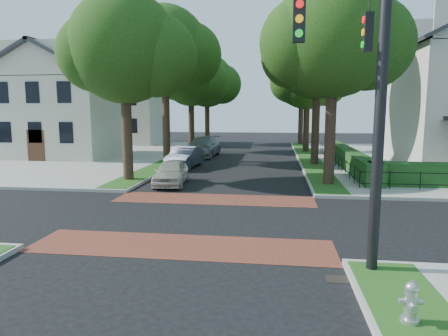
{
  "coord_description": "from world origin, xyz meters",
  "views": [
    {
      "loc": [
        2.73,
        -14.3,
        3.98
      ],
      "look_at": [
        0.57,
        2.13,
        1.6
      ],
      "focal_mm": 32.0,
      "sensor_mm": 36.0,
      "label": 1
    }
  ],
  "objects_px": {
    "parked_car_rear": "(203,147)",
    "fire_hydrant": "(411,303)",
    "traffic_signal": "(370,79)",
    "parked_car_front": "(171,173)",
    "parked_car_middle": "(185,157)"
  },
  "relations": [
    {
      "from": "parked_car_middle",
      "to": "parked_car_front",
      "type": "bearing_deg",
      "value": -78.31
    },
    {
      "from": "parked_car_middle",
      "to": "parked_car_rear",
      "type": "relative_size",
      "value": 0.78
    },
    {
      "from": "parked_car_middle",
      "to": "fire_hydrant",
      "type": "distance_m",
      "value": 21.87
    },
    {
      "from": "parked_car_rear",
      "to": "fire_hydrant",
      "type": "height_order",
      "value": "parked_car_rear"
    },
    {
      "from": "traffic_signal",
      "to": "fire_hydrant",
      "type": "relative_size",
      "value": 9.8
    },
    {
      "from": "traffic_signal",
      "to": "parked_car_front",
      "type": "height_order",
      "value": "traffic_signal"
    },
    {
      "from": "parked_car_front",
      "to": "parked_car_rear",
      "type": "relative_size",
      "value": 0.67
    },
    {
      "from": "parked_car_rear",
      "to": "parked_car_front",
      "type": "bearing_deg",
      "value": -84.71
    },
    {
      "from": "parked_car_front",
      "to": "parked_car_middle",
      "type": "distance_m",
      "value": 6.5
    },
    {
      "from": "parked_car_rear",
      "to": "fire_hydrant",
      "type": "xyz_separation_m",
      "value": [
        8.8,
        -27.01,
        -0.31
      ]
    },
    {
      "from": "parked_car_middle",
      "to": "fire_hydrant",
      "type": "height_order",
      "value": "parked_car_middle"
    },
    {
      "from": "parked_car_front",
      "to": "parked_car_middle",
      "type": "relative_size",
      "value": 0.86
    },
    {
      "from": "parked_car_front",
      "to": "traffic_signal",
      "type": "bearing_deg",
      "value": -59.85
    },
    {
      "from": "traffic_signal",
      "to": "parked_car_front",
      "type": "relative_size",
      "value": 2.02
    },
    {
      "from": "traffic_signal",
      "to": "fire_hydrant",
      "type": "distance_m",
      "value": 4.98
    }
  ]
}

